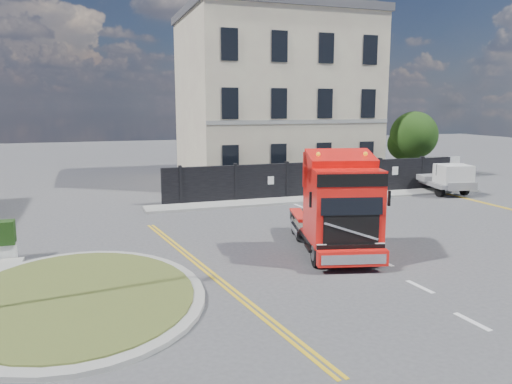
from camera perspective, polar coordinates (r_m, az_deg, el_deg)
name	(u,v)px	position (r m, az deg, el deg)	size (l,w,h in m)	color
ground	(278,247)	(18.64, 2.56, -6.27)	(120.00, 120.00, 0.00)	#424244
traffic_island	(77,296)	(14.60, -19.75, -11.16)	(6.80, 6.80, 0.17)	gray
hoarding_fence	(328,179)	(29.11, 8.18, 1.50)	(18.80, 0.25, 2.00)	black
georgian_building	(273,97)	(35.47, 1.99, 10.80)	(12.30, 10.30, 12.80)	beige
tree	(411,137)	(35.63, 17.33, 5.98)	(3.20, 3.20, 4.80)	#382619
pavement_far	(326,198)	(28.23, 7.96, -0.69)	(20.00, 1.60, 0.12)	gray
truck	(338,210)	(17.51, 9.33, -2.06)	(3.57, 6.30, 3.56)	black
flatbed_pickup	(447,178)	(31.35, 20.97, 1.50)	(2.58, 4.65, 1.82)	slate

